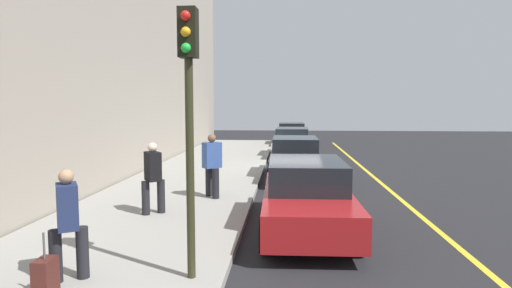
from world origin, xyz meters
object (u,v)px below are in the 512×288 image
at_px(parked_car_white, 292,143).
at_px(parked_car_red, 306,196).
at_px(pedestrian_navy_coat, 68,222).
at_px(traffic_light_pole, 189,97).
at_px(parked_car_maroon, 291,134).
at_px(rolling_suitcase, 45,277).
at_px(pedestrian_black_coat, 153,176).
at_px(pedestrian_blue_coat, 212,164).
at_px(parked_car_black, 295,158).

height_order(parked_car_white, parked_car_red, same).
relative_size(pedestrian_navy_coat, traffic_light_pole, 0.42).
bearing_deg(parked_car_maroon, traffic_light_pole, -4.49).
height_order(parked_car_maroon, pedestrian_navy_coat, pedestrian_navy_coat).
bearing_deg(parked_car_red, rolling_suitcase, -43.75).
height_order(pedestrian_navy_coat, pedestrian_black_coat, pedestrian_black_coat).
bearing_deg(parked_car_red, pedestrian_blue_coat, -134.86).
height_order(parked_car_maroon, parked_car_black, same).
xyz_separation_m(parked_car_maroon, parked_car_white, (6.23, -0.03, -0.00)).
relative_size(parked_car_white, pedestrian_navy_coat, 2.82).
bearing_deg(rolling_suitcase, pedestrian_navy_coat, 174.59).
relative_size(parked_car_red, traffic_light_pole, 1.17).
xyz_separation_m(parked_car_black, parked_car_red, (6.47, 0.12, 0.00)).
relative_size(parked_car_maroon, pedestrian_black_coat, 2.83).
distance_m(pedestrian_navy_coat, rolling_suitcase, 0.82).
height_order(pedestrian_navy_coat, pedestrian_blue_coat, pedestrian_blue_coat).
bearing_deg(parked_car_black, parked_car_white, -179.80).
distance_m(pedestrian_navy_coat, pedestrian_black_coat, 3.87).
bearing_deg(rolling_suitcase, parked_car_black, 161.04).
relative_size(parked_car_white, rolling_suitcase, 5.29).
bearing_deg(traffic_light_pole, parked_car_black, 169.78).
xyz_separation_m(parked_car_red, rolling_suitcase, (3.82, -3.66, -0.35)).
bearing_deg(pedestrian_blue_coat, parked_car_red, 45.14).
height_order(parked_car_white, pedestrian_navy_coat, pedestrian_navy_coat).
bearing_deg(pedestrian_black_coat, rolling_suitcase, -1.31).
distance_m(parked_car_red, pedestrian_navy_coat, 4.88).
distance_m(parked_car_maroon, parked_car_white, 6.23).
height_order(parked_car_red, pedestrian_black_coat, pedestrian_black_coat).
height_order(traffic_light_pole, rolling_suitcase, traffic_light_pole).
height_order(parked_car_black, pedestrian_black_coat, pedestrian_black_coat).
bearing_deg(pedestrian_black_coat, parked_car_white, 164.35).
height_order(parked_car_white, parked_car_black, same).
bearing_deg(parked_car_white, pedestrian_navy_coat, -12.17).
height_order(parked_car_red, rolling_suitcase, parked_car_red).
bearing_deg(rolling_suitcase, pedestrian_black_coat, 178.69).
bearing_deg(pedestrian_navy_coat, pedestrian_blue_coat, 168.96).
distance_m(traffic_light_pole, rolling_suitcase, 3.13).
distance_m(parked_car_black, parked_car_red, 6.47).
height_order(pedestrian_navy_coat, traffic_light_pole, traffic_light_pole).
bearing_deg(traffic_light_pole, parked_car_red, 148.98).
distance_m(parked_car_white, parked_car_black, 6.31).
height_order(pedestrian_black_coat, rolling_suitcase, pedestrian_black_coat).
bearing_deg(parked_car_white, traffic_light_pole, -6.11).
height_order(parked_car_red, pedestrian_navy_coat, pedestrian_navy_coat).
height_order(parked_car_black, parked_car_red, same).
distance_m(parked_car_maroon, pedestrian_navy_coat, 22.55).
bearing_deg(parked_car_maroon, pedestrian_navy_coat, -8.92).
xyz_separation_m(parked_car_black, pedestrian_blue_coat, (3.99, -2.36, 0.33)).
distance_m(parked_car_red, pedestrian_black_coat, 3.62).
bearing_deg(traffic_light_pole, pedestrian_blue_coat, -173.38).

